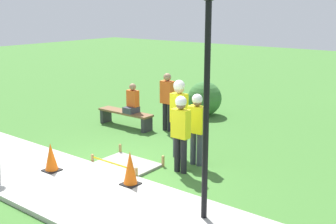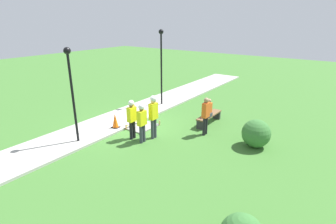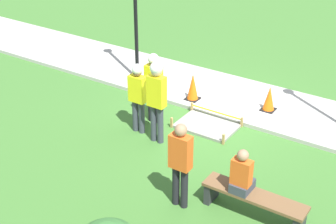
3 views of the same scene
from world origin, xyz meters
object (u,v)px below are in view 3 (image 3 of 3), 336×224
at_px(worker_supervisor, 154,82).
at_px(worker_assistant, 157,94).
at_px(traffic_cone_far_patch, 193,87).
at_px(park_bench, 254,201).
at_px(bystander_in_orange_shirt, 180,161).
at_px(person_seated_on_bench, 242,175).
at_px(worker_trainee, 138,93).
at_px(traffic_cone_near_patch, 269,99).

height_order(worker_supervisor, worker_assistant, worker_assistant).
bearing_deg(traffic_cone_far_patch, worker_supervisor, 78.66).
distance_m(park_bench, bystander_in_orange_shirt, 1.51).
height_order(traffic_cone_far_patch, park_bench, traffic_cone_far_patch).
height_order(park_bench, worker_assistant, worker_assistant).
relative_size(traffic_cone_far_patch, worker_supervisor, 0.40).
bearing_deg(park_bench, worker_assistant, -22.26).
relative_size(person_seated_on_bench, worker_assistant, 0.46).
xyz_separation_m(person_seated_on_bench, bystander_in_orange_shirt, (1.04, 0.41, 0.15)).
distance_m(traffic_cone_far_patch, bystander_in_orange_shirt, 4.26).
distance_m(park_bench, person_seated_on_bench, 0.55).
height_order(traffic_cone_far_patch, person_seated_on_bench, person_seated_on_bench).
relative_size(worker_supervisor, worker_trainee, 1.03).
relative_size(person_seated_on_bench, worker_trainee, 0.52).
height_order(park_bench, bystander_in_orange_shirt, bystander_in_orange_shirt).
xyz_separation_m(traffic_cone_far_patch, bystander_in_orange_shirt, (-1.96, 3.74, 0.54)).
distance_m(traffic_cone_near_patch, bystander_in_orange_shirt, 4.31).
relative_size(traffic_cone_far_patch, bystander_in_orange_shirt, 0.41).
xyz_separation_m(traffic_cone_near_patch, bystander_in_orange_shirt, (-0.08, 4.27, 0.58)).
height_order(traffic_cone_far_patch, worker_supervisor, worker_supervisor).
relative_size(person_seated_on_bench, worker_supervisor, 0.51).
height_order(traffic_cone_near_patch, person_seated_on_bench, person_seated_on_bench).
xyz_separation_m(park_bench, bystander_in_orange_shirt, (1.29, 0.46, 0.64)).
distance_m(traffic_cone_far_patch, worker_assistant, 2.23).
bearing_deg(worker_trainee, traffic_cone_near_patch, -131.41).
relative_size(worker_supervisor, bystander_in_orange_shirt, 1.01).
relative_size(traffic_cone_far_patch, worker_trainee, 0.42).
height_order(traffic_cone_far_patch, worker_trainee, worker_trainee).
height_order(traffic_cone_near_patch, park_bench, traffic_cone_near_patch).
bearing_deg(park_bench, worker_trainee, -20.60).
relative_size(park_bench, worker_assistant, 0.99).
distance_m(worker_supervisor, worker_assistant, 0.94).
xyz_separation_m(person_seated_on_bench, worker_assistant, (2.69, -1.25, 0.35)).
bearing_deg(traffic_cone_near_patch, person_seated_on_bench, 106.07).
bearing_deg(traffic_cone_far_patch, bystander_in_orange_shirt, 117.65).
bearing_deg(bystander_in_orange_shirt, park_bench, -160.52).
bearing_deg(worker_supervisor, traffic_cone_near_patch, -138.91).
height_order(park_bench, worker_trainee, worker_trainee).
xyz_separation_m(traffic_cone_far_patch, worker_supervisor, (0.27, 1.36, 0.60)).
bearing_deg(traffic_cone_far_patch, park_bench, 134.68).
bearing_deg(worker_supervisor, worker_assistant, 128.77).
bearing_deg(worker_supervisor, bystander_in_orange_shirt, 133.12).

